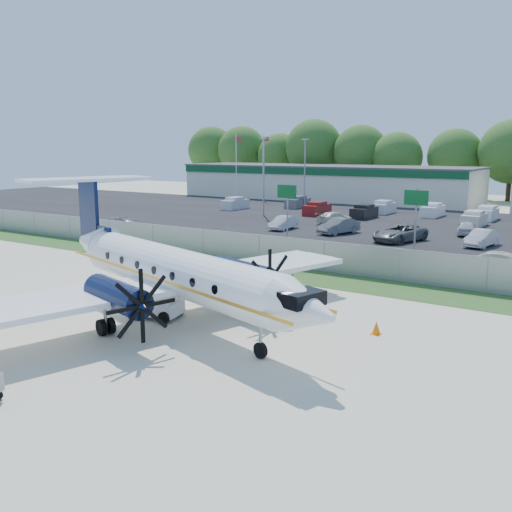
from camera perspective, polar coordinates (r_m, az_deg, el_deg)
The scene contains 26 objects.
ground at distance 25.91m, azimuth -7.38°, elevation -7.08°, with size 170.00×170.00×0.00m, color beige.
grass_verge at distance 35.52m, azimuth 5.34°, elevation -2.12°, with size 170.00×4.00×0.02m, color #2D561E.
access_road at distance 41.70m, azimuth 9.88°, elevation -0.30°, with size 170.00×8.00×0.02m, color black.
parking_lot at distance 61.31m, azimuth 17.79°, elevation 2.86°, with size 170.00×32.00×0.02m, color black.
perimeter_fence at distance 37.06m, azimuth 6.82°, elevation -0.04°, with size 120.00×0.06×1.99m.
building_west at distance 90.21m, azimuth 6.91°, elevation 7.34°, with size 46.40×12.40×5.24m.
sign_left at distance 48.25m, azimuth 3.13°, elevation 5.65°, with size 1.80×0.26×5.00m.
sign_mid at distance 43.77m, azimuth 15.70°, elevation 4.74°, with size 1.80×0.26×5.00m.
flagpole_west at distance 90.22m, azimuth -1.96°, elevation 9.32°, with size 1.06×0.12×10.00m.
flagpole_east at distance 87.43m, azimuth 0.76°, elevation 9.28°, with size 1.06×0.12×10.00m.
light_pole_nw at distance 67.25m, azimuth 0.78°, elevation 8.49°, with size 0.90×0.35×9.09m.
light_pole_sw at distance 75.86m, azimuth 4.90°, elevation 8.71°, with size 0.90×0.35×9.09m.
tree_line at distance 94.34m, azimuth 23.46°, elevation 5.08°, with size 112.00×6.00×14.00m, color #2D591A, non-canonical shape.
aircraft at distance 26.34m, azimuth -8.50°, elevation -1.37°, with size 20.47×19.99×6.26m.
pushback_tug at distance 27.35m, azimuth -9.76°, elevation -4.87°, with size 2.57×2.08×1.26m.
cone_nose at distance 25.24m, azimuth 11.94°, elevation -7.07°, with size 0.41×0.41×0.58m.
cone_starboard_wing at distance 35.80m, azimuth -6.07°, elevation -1.59°, with size 0.41×0.41×0.59m.
road_car_west at distance 53.30m, azimuth -12.41°, elevation 1.99°, with size 2.19×5.39×1.57m, color #595B5E.
road_car_mid at distance 40.01m, azimuth 22.38°, elevation -1.45°, with size 1.88×4.62×1.34m, color beige.
parked_car_a at distance 56.16m, azimuth 2.75°, elevation 2.67°, with size 1.39×4.00×1.32m, color silver.
parked_car_b at distance 53.75m, azimuth 8.26°, elevation 2.20°, with size 1.55×4.44×1.46m, color #595B5E.
parked_car_c at distance 50.34m, azimuth 14.14°, elevation 1.41°, with size 2.51×5.43×1.51m, color #595B5E.
parked_car_d at distance 49.83m, azimuth 21.59°, elevation 0.88°, with size 1.47×4.22×1.39m, color silver.
parked_car_f at distance 60.75m, azimuth 7.87°, elevation 3.19°, with size 1.80×4.43×1.28m, color beige.
parked_car_g at distance 55.83m, azimuth 20.26°, elevation 1.96°, with size 1.58×3.93×1.34m, color silver.
far_parking_rows at distance 66.11m, azimuth 18.97°, elevation 3.32°, with size 56.00×10.00×1.60m, color gray, non-canonical shape.
Camera 1 is at (16.21, -18.60, 7.90)m, focal length 40.00 mm.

